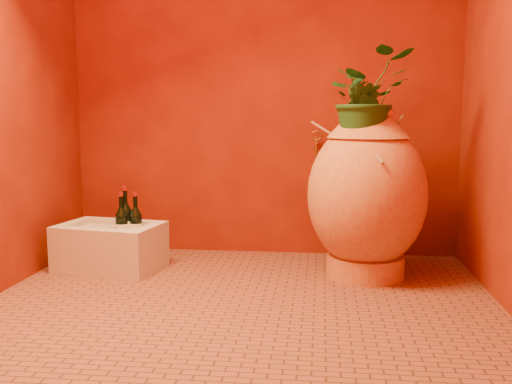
# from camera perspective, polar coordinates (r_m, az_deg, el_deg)

# --- Properties ---
(floor) EXTENTS (2.50, 2.50, 0.00)m
(floor) POSITION_cam_1_polar(r_m,az_deg,el_deg) (2.89, -1.37, -10.61)
(floor) COLOR brown
(floor) RESTS_ON ground
(wall_back) EXTENTS (2.50, 0.02, 2.50)m
(wall_back) POSITION_cam_1_polar(r_m,az_deg,el_deg) (3.75, 0.73, 12.93)
(wall_back) COLOR #5F1205
(wall_back) RESTS_ON ground
(amphora) EXTENTS (0.69, 0.69, 0.94)m
(amphora) POSITION_cam_1_polar(r_m,az_deg,el_deg) (3.23, 11.02, -0.22)
(amphora) COLOR #CF823A
(amphora) RESTS_ON floor
(stone_basin) EXTENTS (0.64, 0.49, 0.27)m
(stone_basin) POSITION_cam_1_polar(r_m,az_deg,el_deg) (3.49, -14.35, -5.43)
(stone_basin) COLOR #BFB39E
(stone_basin) RESTS_ON floor
(wine_bottle_a) EXTENTS (0.08, 0.08, 0.34)m
(wine_bottle_a) POSITION_cam_1_polar(r_m,az_deg,el_deg) (3.47, -12.90, -3.05)
(wine_bottle_a) COLOR black
(wine_bottle_a) RESTS_ON stone_basin
(wine_bottle_b) EXTENTS (0.08, 0.08, 0.31)m
(wine_bottle_b) POSITION_cam_1_polar(r_m,az_deg,el_deg) (3.45, -11.92, -3.31)
(wine_bottle_b) COLOR black
(wine_bottle_b) RESTS_ON stone_basin
(wine_bottle_c) EXTENTS (0.08, 0.08, 0.31)m
(wine_bottle_c) POSITION_cam_1_polar(r_m,az_deg,el_deg) (3.45, -13.27, -3.34)
(wine_bottle_c) COLOR black
(wine_bottle_c) RESTS_ON stone_basin
(wall_tap) EXTENTS (0.07, 0.14, 0.16)m
(wall_tap) POSITION_cam_1_polar(r_m,az_deg,el_deg) (3.64, 6.04, 5.02)
(wall_tap) COLOR olive
(wall_tap) RESTS_ON wall_back
(plant_main) EXTENTS (0.59, 0.56, 0.51)m
(plant_main) POSITION_cam_1_polar(r_m,az_deg,el_deg) (3.17, 10.97, 9.28)
(plant_main) COLOR #19481C
(plant_main) RESTS_ON amphora
(plant_side) EXTENTS (0.26, 0.25, 0.38)m
(plant_side) POSITION_cam_1_polar(r_m,az_deg,el_deg) (3.14, 10.34, 7.18)
(plant_side) COLOR #19481C
(plant_side) RESTS_ON amphora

